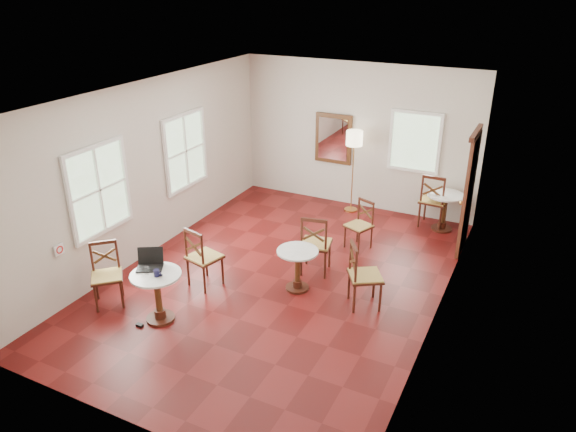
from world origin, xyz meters
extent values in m
plane|color=#5B100F|center=(0.00, 0.00, 0.00)|extent=(7.00, 7.00, 0.00)
cube|color=beige|center=(0.00, 3.50, 1.50)|extent=(5.00, 0.02, 3.00)
cube|color=beige|center=(0.00, -3.50, 1.50)|extent=(5.00, 0.02, 3.00)
cube|color=beige|center=(-2.50, 0.00, 1.50)|extent=(0.02, 7.00, 3.00)
cube|color=beige|center=(2.50, 0.00, 1.50)|extent=(0.02, 7.00, 3.00)
cube|color=white|center=(0.00, 0.00, 3.00)|extent=(5.00, 7.00, 0.02)
cube|color=#562A18|center=(2.46, 2.40, 1.05)|extent=(0.06, 0.90, 2.10)
cube|color=#411B10|center=(2.44, 2.40, 2.15)|extent=(0.08, 1.02, 0.08)
sphere|color=#BF8C3F|center=(2.40, 2.08, 1.00)|extent=(0.07, 0.07, 0.07)
cube|color=#4F2C15|center=(-0.50, 3.46, 1.40)|extent=(0.80, 0.05, 1.05)
cube|color=white|center=(-0.50, 3.43, 1.40)|extent=(0.64, 0.02, 0.88)
cube|color=white|center=(-2.47, -2.10, 0.95)|extent=(0.02, 0.16, 0.16)
torus|color=red|center=(-2.46, -2.10, 0.95)|extent=(0.02, 0.12, 0.12)
cube|color=white|center=(-2.47, -1.20, 1.55)|extent=(0.06, 1.22, 1.42)
cube|color=white|center=(-2.47, 1.00, 1.55)|extent=(0.06, 1.22, 1.42)
cube|color=white|center=(1.20, 3.47, 1.55)|extent=(1.02, 0.06, 1.22)
cylinder|color=#411B10|center=(-1.02, -1.78, 0.02)|extent=(0.41, 0.41, 0.04)
cylinder|color=#411B10|center=(-1.02, -1.78, 0.10)|extent=(0.16, 0.16, 0.12)
cylinder|color=#4F2C15|center=(-1.02, -1.78, 0.41)|extent=(0.09, 0.09, 0.61)
cylinder|color=#411B10|center=(-1.02, -1.78, 0.69)|extent=(0.14, 0.14, 0.06)
cylinder|color=white|center=(-1.02, -1.78, 0.74)|extent=(0.71, 0.71, 0.03)
cylinder|color=#411B10|center=(0.39, -0.15, 0.02)|extent=(0.37, 0.37, 0.04)
cylinder|color=#411B10|center=(0.39, -0.15, 0.09)|extent=(0.15, 0.15, 0.11)
cylinder|color=#4F2C15|center=(0.39, -0.15, 0.37)|extent=(0.08, 0.08, 0.55)
cylinder|color=#411B10|center=(0.39, -0.15, 0.63)|extent=(0.13, 0.13, 0.06)
cylinder|color=white|center=(0.39, -0.15, 0.67)|extent=(0.64, 0.64, 0.03)
cylinder|color=#411B10|center=(1.98, 3.05, 0.02)|extent=(0.40, 0.40, 0.04)
cylinder|color=#411B10|center=(1.98, 3.05, 0.10)|extent=(0.16, 0.16, 0.12)
cylinder|color=#4F2C15|center=(1.98, 3.05, 0.40)|extent=(0.09, 0.09, 0.60)
cylinder|color=#411B10|center=(1.98, 3.05, 0.68)|extent=(0.14, 0.14, 0.06)
cylinder|color=white|center=(1.98, 3.05, 0.72)|extent=(0.70, 0.70, 0.03)
cylinder|color=#411B10|center=(-0.75, -0.54, 0.24)|extent=(0.04, 0.04, 0.48)
cylinder|color=#411B10|center=(-0.84, -0.91, 0.24)|extent=(0.04, 0.04, 0.48)
cylinder|color=#411B10|center=(-1.12, -0.45, 0.24)|extent=(0.04, 0.04, 0.48)
cylinder|color=#411B10|center=(-1.21, -0.82, 0.24)|extent=(0.04, 0.04, 0.48)
cube|color=#411B10|center=(-0.98, -0.68, 0.48)|extent=(0.57, 0.57, 0.03)
cube|color=#AF8C46|center=(-0.98, -0.68, 0.50)|extent=(0.54, 0.54, 0.04)
cylinder|color=#411B10|center=(-0.84, -0.91, 0.74)|extent=(0.04, 0.04, 0.53)
cylinder|color=#411B10|center=(-1.21, -0.82, 0.74)|extent=(0.04, 0.04, 0.53)
cube|color=#411B10|center=(-1.03, -0.87, 0.99)|extent=(0.40, 0.13, 0.05)
cube|color=#4F2C15|center=(-1.03, -0.87, 0.75)|extent=(0.34, 0.11, 0.23)
cube|color=#4F2C15|center=(-1.03, -0.87, 0.75)|extent=(0.34, 0.11, 0.23)
cylinder|color=#411B10|center=(-1.97, -2.04, 0.23)|extent=(0.04, 0.04, 0.46)
cylinder|color=#411B10|center=(-2.22, -1.77, 0.23)|extent=(0.04, 0.04, 0.46)
cylinder|color=#411B10|center=(-1.70, -1.79, 0.23)|extent=(0.04, 0.04, 0.46)
cylinder|color=#411B10|center=(-1.95, -1.52, 0.23)|extent=(0.04, 0.04, 0.46)
cube|color=#411B10|center=(-1.96, -1.78, 0.46)|extent=(0.63, 0.63, 0.03)
cube|color=#AF8C46|center=(-1.96, -1.78, 0.48)|extent=(0.60, 0.60, 0.04)
cylinder|color=#411B10|center=(-2.22, -1.77, 0.71)|extent=(0.04, 0.04, 0.51)
cylinder|color=#411B10|center=(-1.95, -1.52, 0.71)|extent=(0.04, 0.04, 0.51)
cube|color=#411B10|center=(-2.08, -1.65, 0.94)|extent=(0.31, 0.29, 0.05)
cube|color=#4F2C15|center=(-2.08, -1.65, 0.72)|extent=(0.26, 0.24, 0.22)
cube|color=#4F2C15|center=(-2.08, -1.65, 0.72)|extent=(0.26, 0.24, 0.22)
cylinder|color=#411B10|center=(0.57, 0.72, 0.25)|extent=(0.04, 0.04, 0.49)
cylinder|color=#411B10|center=(0.65, 0.33, 0.25)|extent=(0.04, 0.04, 0.49)
cylinder|color=#411B10|center=(0.19, 0.64, 0.25)|extent=(0.04, 0.04, 0.49)
cylinder|color=#411B10|center=(0.27, 0.25, 0.25)|extent=(0.04, 0.04, 0.49)
cube|color=#411B10|center=(0.42, 0.48, 0.50)|extent=(0.57, 0.57, 0.03)
cube|color=#AF8C46|center=(0.42, 0.48, 0.52)|extent=(0.54, 0.54, 0.04)
cylinder|color=#411B10|center=(0.65, 0.33, 0.77)|extent=(0.04, 0.04, 0.55)
cylinder|color=#411B10|center=(0.27, 0.25, 0.77)|extent=(0.04, 0.04, 0.55)
cube|color=#411B10|center=(0.46, 0.29, 1.02)|extent=(0.42, 0.12, 0.05)
cube|color=#4F2C15|center=(0.46, 0.29, 0.78)|extent=(0.35, 0.10, 0.24)
cube|color=#4F2C15|center=(0.46, 0.29, 0.78)|extent=(0.35, 0.10, 0.24)
cylinder|color=#411B10|center=(1.74, -0.19, 0.24)|extent=(0.04, 0.04, 0.48)
cylinder|color=#411B10|center=(1.41, -0.39, 0.24)|extent=(0.04, 0.04, 0.48)
cylinder|color=#411B10|center=(1.54, 0.14, 0.24)|extent=(0.04, 0.04, 0.48)
cylinder|color=#411B10|center=(1.21, -0.06, 0.24)|extent=(0.04, 0.04, 0.48)
cube|color=#411B10|center=(1.48, -0.12, 0.49)|extent=(0.65, 0.65, 0.03)
cube|color=#AF8C46|center=(1.48, -0.12, 0.50)|extent=(0.62, 0.62, 0.04)
cylinder|color=#411B10|center=(1.41, -0.39, 0.75)|extent=(0.04, 0.04, 0.53)
cylinder|color=#411B10|center=(1.21, -0.06, 0.75)|extent=(0.04, 0.04, 0.53)
cube|color=#411B10|center=(1.31, -0.22, 0.99)|extent=(0.25, 0.37, 0.05)
cube|color=#4F2C15|center=(1.31, -0.22, 0.76)|extent=(0.20, 0.31, 0.24)
cube|color=#4F2C15|center=(1.31, -0.22, 0.76)|extent=(0.20, 0.31, 0.24)
cylinder|color=#411B10|center=(1.97, 3.35, 0.26)|extent=(0.04, 0.04, 0.51)
cylinder|color=#411B10|center=(1.95, 2.94, 0.26)|extent=(0.04, 0.04, 0.51)
cylinder|color=#411B10|center=(1.56, 3.37, 0.26)|extent=(0.04, 0.04, 0.51)
cylinder|color=#411B10|center=(1.54, 2.96, 0.26)|extent=(0.04, 0.04, 0.51)
cube|color=#411B10|center=(1.76, 3.16, 0.52)|extent=(0.53, 0.53, 0.03)
cube|color=#AF8C46|center=(1.76, 3.16, 0.54)|extent=(0.50, 0.50, 0.05)
cylinder|color=#411B10|center=(1.95, 2.94, 0.80)|extent=(0.04, 0.04, 0.57)
cylinder|color=#411B10|center=(1.54, 2.96, 0.80)|extent=(0.04, 0.04, 0.57)
cube|color=#411B10|center=(1.75, 2.95, 1.06)|extent=(0.44, 0.06, 0.06)
cube|color=#4F2C15|center=(1.75, 2.95, 0.81)|extent=(0.37, 0.05, 0.25)
cube|color=#4F2C15|center=(1.75, 2.95, 0.81)|extent=(0.37, 0.05, 0.25)
cylinder|color=#411B10|center=(0.55, 1.51, 0.21)|extent=(0.03, 0.03, 0.42)
cylinder|color=#411B10|center=(0.68, 1.82, 0.21)|extent=(0.03, 0.03, 0.42)
cylinder|color=#411B10|center=(0.86, 1.38, 0.21)|extent=(0.03, 0.03, 0.42)
cylinder|color=#411B10|center=(0.99, 1.69, 0.21)|extent=(0.03, 0.03, 0.42)
cube|color=#411B10|center=(0.77, 1.60, 0.42)|extent=(0.54, 0.54, 0.03)
cube|color=#AF8C46|center=(0.77, 1.60, 0.44)|extent=(0.51, 0.51, 0.04)
cylinder|color=#411B10|center=(0.68, 1.82, 0.65)|extent=(0.03, 0.03, 0.47)
cylinder|color=#411B10|center=(0.99, 1.69, 0.65)|extent=(0.03, 0.03, 0.47)
cube|color=#411B10|center=(0.83, 1.76, 0.87)|extent=(0.34, 0.17, 0.05)
cube|color=#4F2C15|center=(0.83, 1.76, 0.66)|extent=(0.29, 0.14, 0.21)
cube|color=#4F2C15|center=(0.83, 1.76, 0.66)|extent=(0.29, 0.14, 0.21)
cylinder|color=#BF8C3F|center=(0.07, 3.15, 0.01)|extent=(0.27, 0.27, 0.03)
cylinder|color=#BF8C3F|center=(0.07, 3.15, 0.78)|extent=(0.02, 0.02, 1.56)
cylinder|color=beige|center=(0.07, 3.15, 1.56)|extent=(0.33, 0.33, 0.29)
cube|color=black|center=(-1.19, -1.69, 0.76)|extent=(0.44, 0.40, 0.02)
cube|color=black|center=(-1.19, -1.69, 0.78)|extent=(0.33, 0.28, 0.00)
cube|color=black|center=(-1.26, -1.57, 0.89)|extent=(0.35, 0.25, 0.24)
cube|color=silver|center=(-1.26, -1.57, 0.89)|extent=(0.30, 0.21, 0.20)
ellipsoid|color=black|center=(-0.93, -1.79, 0.77)|extent=(0.10, 0.08, 0.03)
cylinder|color=black|center=(-0.97, -1.82, 0.80)|extent=(0.08, 0.08, 0.10)
torus|color=black|center=(-0.92, -1.82, 0.80)|extent=(0.07, 0.01, 0.07)
cylinder|color=white|center=(-1.13, -1.82, 0.81)|extent=(0.07, 0.07, 0.11)
cube|color=black|center=(-1.18, -2.05, 0.02)|extent=(0.10, 0.06, 0.04)
camera|label=1|loc=(3.49, -6.78, 4.55)|focal=33.67mm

